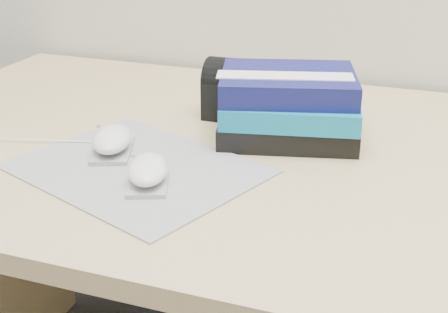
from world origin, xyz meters
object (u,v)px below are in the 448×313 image
(mouse_rear, at_px, (112,141))
(pouch, at_px, (240,90))
(book_stack, at_px, (289,106))
(mouse_front, at_px, (148,171))
(desk, at_px, (324,263))

(mouse_rear, distance_m, pouch, 0.27)
(book_stack, distance_m, pouch, 0.12)
(mouse_rear, xyz_separation_m, mouse_front, (0.10, -0.08, -0.00))
(mouse_rear, xyz_separation_m, pouch, (0.13, 0.23, 0.03))
(book_stack, bearing_deg, desk, 0.63)
(desk, relative_size, book_stack, 6.20)
(mouse_front, distance_m, book_stack, 0.28)
(mouse_front, xyz_separation_m, pouch, (0.03, 0.31, 0.03))
(desk, distance_m, mouse_rear, 0.44)
(mouse_rear, distance_m, mouse_front, 0.13)
(mouse_front, height_order, book_stack, book_stack)
(desk, distance_m, mouse_front, 0.41)
(book_stack, relative_size, pouch, 2.15)
(mouse_rear, relative_size, mouse_front, 1.06)
(mouse_front, distance_m, pouch, 0.31)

